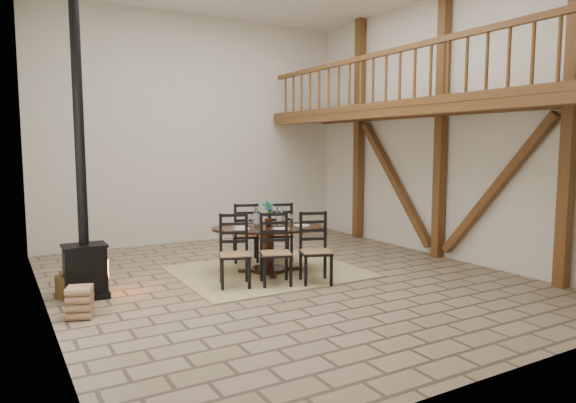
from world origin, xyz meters
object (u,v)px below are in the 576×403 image
wood_stove (83,218)px  log_stack (80,302)px  log_basket (73,284)px  dining_table (269,249)px

wood_stove → log_stack: bearing=-102.4°
log_basket → wood_stove: bearing=-51.3°
wood_stove → log_basket: bearing=129.5°
dining_table → log_basket: dining_table is taller
dining_table → wood_stove: size_ratio=0.49×
dining_table → log_basket: (-3.04, 0.29, -0.26)m
log_stack → wood_stove: bearing=76.8°
wood_stove → log_basket: 1.00m
dining_table → log_stack: size_ratio=6.09×
wood_stove → log_basket: size_ratio=10.48×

